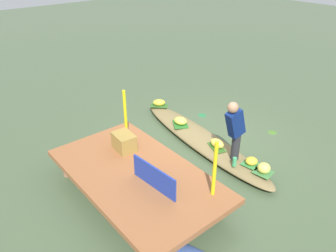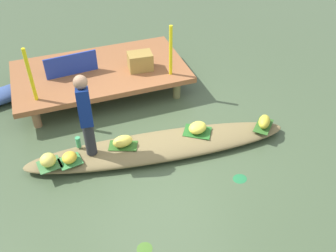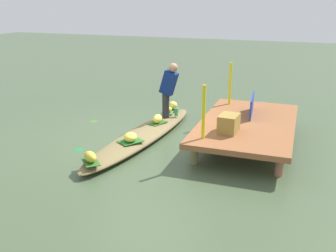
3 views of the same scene
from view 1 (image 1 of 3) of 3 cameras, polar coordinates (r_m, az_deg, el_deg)
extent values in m
plane|color=#435539|center=(7.28, 5.62, -2.92)|extent=(40.00, 40.00, 0.00)
cube|color=brown|center=(5.65, -5.52, -8.44)|extent=(3.20, 1.80, 0.10)
cylinder|color=#926B46|center=(5.44, 9.06, -13.68)|extent=(0.14, 0.14, 0.36)
cylinder|color=olive|center=(6.99, -6.60, -2.67)|extent=(0.14, 0.14, 0.36)
cylinder|color=#98654D|center=(6.48, -17.29, -6.88)|extent=(0.14, 0.14, 0.36)
ellipsoid|color=olive|center=(7.22, 5.66, -2.25)|extent=(4.22, 1.17, 0.20)
cube|color=#276625|center=(7.56, 2.16, 0.35)|extent=(0.53, 0.50, 0.01)
ellipsoid|color=#ECDE4A|center=(7.52, 2.18, 0.90)|extent=(0.36, 0.32, 0.17)
cube|color=#3A8542|center=(6.42, 14.23, -6.46)|extent=(0.36, 0.32, 0.01)
ellipsoid|color=yellow|center=(6.38, 14.31, -5.92)|extent=(0.31, 0.31, 0.15)
cube|color=#3F773E|center=(6.27, 16.21, -7.73)|extent=(0.37, 0.34, 0.01)
ellipsoid|color=#EAD757|center=(6.22, 16.34, -7.02)|extent=(0.32, 0.32, 0.20)
cube|color=#2F5E23|center=(8.43, -1.55, 3.57)|extent=(0.48, 0.48, 0.01)
ellipsoid|color=gold|center=(8.40, -1.56, 4.09)|extent=(0.34, 0.36, 0.17)
cube|color=#2E5D1F|center=(6.79, 8.47, -3.67)|extent=(0.49, 0.38, 0.01)
ellipsoid|color=#F9DD50|center=(6.74, 8.53, -3.02)|extent=(0.32, 0.20, 0.18)
cylinder|color=#28282D|center=(6.38, 11.67, -3.46)|extent=(0.16, 0.16, 0.55)
cube|color=navy|center=(6.07, 11.64, 0.49)|extent=(0.23, 0.44, 0.58)
sphere|color=#9E7556|center=(5.84, 11.22, 3.18)|extent=(0.20, 0.20, 0.20)
cylinder|color=#41A768|center=(6.27, 11.48, -6.13)|extent=(0.08, 0.08, 0.18)
cube|color=#1E3595|center=(5.18, -2.45, -8.89)|extent=(0.95, 0.11, 0.40)
cylinder|color=yellow|center=(4.93, 8.11, -7.42)|extent=(0.06, 0.06, 0.95)
cylinder|color=yellow|center=(6.51, -7.45, 2.33)|extent=(0.06, 0.06, 0.95)
cube|color=olive|center=(6.15, -7.64, -2.75)|extent=(0.47, 0.36, 0.33)
ellipsoid|color=#22703C|center=(8.43, 5.96, 1.90)|extent=(0.23, 0.21, 0.01)
ellipsoid|color=#447026|center=(8.00, 17.67, -1.06)|extent=(0.25, 0.25, 0.01)
camera|label=2|loc=(9.09, 35.81, 26.04)|focal=40.05mm
camera|label=3|loc=(11.20, -33.81, 19.28)|focal=40.84mm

